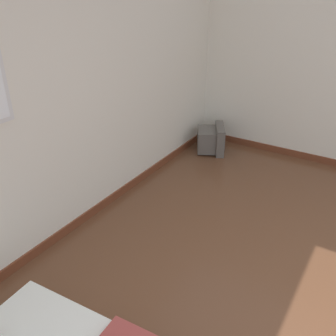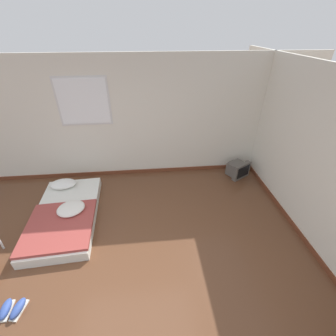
{
  "view_description": "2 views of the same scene",
  "coord_description": "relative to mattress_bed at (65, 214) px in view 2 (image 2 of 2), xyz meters",
  "views": [
    {
      "loc": [
        -1.86,
        0.43,
        2.22
      ],
      "look_at": [
        0.58,
        1.96,
        0.71
      ],
      "focal_mm": 40.0,
      "sensor_mm": 36.0,
      "label": 1
    },
    {
      "loc": [
        0.47,
        -1.74,
        3.02
      ],
      "look_at": [
        0.8,
        1.72,
        0.78
      ],
      "focal_mm": 24.0,
      "sensor_mm": 36.0,
      "label": 2
    }
  ],
  "objects": [
    {
      "name": "ground_plane",
      "position": [
        1.1,
        -1.4,
        -0.12
      ],
      "size": [
        20.0,
        20.0,
        0.0
      ],
      "primitive_type": "plane",
      "color": "brown"
    },
    {
      "name": "wall_back",
      "position": [
        1.09,
        1.42,
        1.18
      ],
      "size": [
        8.28,
        0.08,
        2.6
      ],
      "color": "silver",
      "rests_on": "ground_plane"
    },
    {
      "name": "mattress_bed",
      "position": [
        0.0,
        0.0,
        0.0
      ],
      "size": [
        1.18,
        2.02,
        0.31
      ],
      "color": "silver",
      "rests_on": "ground_plane"
    },
    {
      "name": "crt_tv",
      "position": [
        3.6,
        1.04,
        0.06
      ],
      "size": [
        0.54,
        0.51,
        0.37
      ],
      "color": "#56514C",
      "rests_on": "ground_plane"
    },
    {
      "name": "sneaker_pair",
      "position": [
        -0.22,
        -1.58,
        -0.07
      ],
      "size": [
        0.29,
        0.28,
        0.1
      ],
      "color": "silver",
      "rests_on": "ground_plane"
    }
  ]
}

